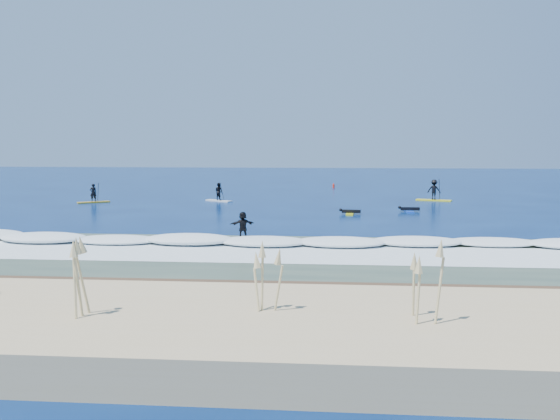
# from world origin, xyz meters

# --- Properties ---
(ground) EXTENTS (160.00, 160.00, 0.00)m
(ground) POSITION_xyz_m (0.00, 0.00, 0.00)
(ground) COLOR #031844
(ground) RESTS_ON ground
(dune) EXTENTS (90.00, 7.00, 2.00)m
(dune) POSITION_xyz_m (0.00, -27.00, 0.00)
(dune) COLOR tan
(dune) RESTS_ON ground
(wet_sand_strip) EXTENTS (90.00, 5.00, 0.08)m
(wet_sand_strip) POSITION_xyz_m (0.00, -21.50, 0.00)
(wet_sand_strip) COLOR #493422
(wet_sand_strip) RESTS_ON ground
(shallow_water) EXTENTS (90.00, 13.00, 0.01)m
(shallow_water) POSITION_xyz_m (0.00, -14.00, 0.01)
(shallow_water) COLOR #324537
(shallow_water) RESTS_ON ground
(breaking_wave) EXTENTS (40.00, 6.00, 0.30)m
(breaking_wave) POSITION_xyz_m (0.00, -10.00, 0.00)
(breaking_wave) COLOR white
(breaking_wave) RESTS_ON ground
(whitewater) EXTENTS (34.00, 5.00, 0.02)m
(whitewater) POSITION_xyz_m (0.00, -13.00, 0.00)
(whitewater) COLOR silver
(whitewater) RESTS_ON ground
(dune_grass) EXTENTS (40.00, 4.00, 1.70)m
(dune_grass) POSITION_xyz_m (0.00, -27.00, 1.85)
(dune_grass) COLOR #DAC386
(dune_grass) RESTS_ON dune
(sup_paddler_left) EXTENTS (2.66, 2.09, 1.92)m
(sup_paddler_left) POSITION_xyz_m (-16.37, 10.14, 0.60)
(sup_paddler_left) COLOR gold
(sup_paddler_left) RESTS_ON ground
(sup_paddler_center) EXTENTS (2.65, 2.05, 1.91)m
(sup_paddler_center) POSITION_xyz_m (-5.63, 12.36, 0.71)
(sup_paddler_center) COLOR silver
(sup_paddler_center) RESTS_ON ground
(sup_paddler_right) EXTENTS (3.25, 1.80, 2.22)m
(sup_paddler_right) POSITION_xyz_m (13.69, 14.56, 0.87)
(sup_paddler_right) COLOR yellow
(sup_paddler_right) RESTS_ON ground
(prone_paddler_near) EXTENTS (1.60, 2.04, 0.42)m
(prone_paddler_near) POSITION_xyz_m (5.86, 3.57, 0.14)
(prone_paddler_near) COLOR yellow
(prone_paddler_near) RESTS_ON ground
(prone_paddler_far) EXTENTS (1.64, 2.08, 0.43)m
(prone_paddler_far) POSITION_xyz_m (10.42, 5.67, 0.15)
(prone_paddler_far) COLOR blue
(prone_paddler_far) RESTS_ON ground
(wave_surfer) EXTENTS (2.17, 1.41, 1.54)m
(wave_surfer) POSITION_xyz_m (-0.22, -9.85, 0.86)
(wave_surfer) COLOR silver
(wave_surfer) RESTS_ON breaking_wave
(marker_buoy) EXTENTS (0.25, 0.25, 0.59)m
(marker_buoy) POSITION_xyz_m (4.62, 29.03, 0.26)
(marker_buoy) COLOR red
(marker_buoy) RESTS_ON ground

